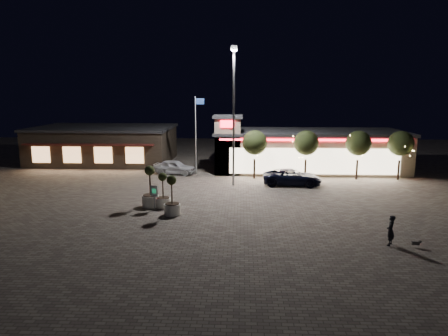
{
  "coord_description": "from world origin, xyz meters",
  "views": [
    {
      "loc": [
        2.75,
        -27.76,
        8.47
      ],
      "look_at": [
        1.23,
        6.0,
        1.98
      ],
      "focal_mm": 32.0,
      "sensor_mm": 36.0,
      "label": 1
    }
  ],
  "objects_px": {
    "pickup_truck": "(292,177)",
    "white_sedan": "(174,167)",
    "valet_sign": "(154,193)",
    "pedestrian": "(391,230)",
    "planter_mid": "(172,203)",
    "planter_left": "(150,194)"
  },
  "relations": [
    {
      "from": "white_sedan",
      "to": "planter_mid",
      "type": "xyz_separation_m",
      "value": [
        2.17,
        -13.86,
        0.12
      ]
    },
    {
      "from": "white_sedan",
      "to": "planter_left",
      "type": "bearing_deg",
      "value": -167.78
    },
    {
      "from": "pedestrian",
      "to": "planter_mid",
      "type": "distance_m",
      "value": 14.09
    },
    {
      "from": "planter_left",
      "to": "planter_mid",
      "type": "distance_m",
      "value": 2.79
    },
    {
      "from": "pickup_truck",
      "to": "planter_left",
      "type": "height_order",
      "value": "planter_left"
    },
    {
      "from": "planter_left",
      "to": "valet_sign",
      "type": "height_order",
      "value": "planter_left"
    },
    {
      "from": "white_sedan",
      "to": "valet_sign",
      "type": "height_order",
      "value": "valet_sign"
    },
    {
      "from": "planter_left",
      "to": "valet_sign",
      "type": "relative_size",
      "value": 1.71
    },
    {
      "from": "pickup_truck",
      "to": "white_sedan",
      "type": "xyz_separation_m",
      "value": [
        -11.65,
        4.47,
        0.01
      ]
    },
    {
      "from": "pedestrian",
      "to": "valet_sign",
      "type": "relative_size",
      "value": 0.94
    },
    {
      "from": "white_sedan",
      "to": "pedestrian",
      "type": "xyz_separation_m",
      "value": [
        15.33,
        -18.9,
        0.11
      ]
    },
    {
      "from": "pickup_truck",
      "to": "planter_left",
      "type": "distance_m",
      "value": 13.64
    },
    {
      "from": "pedestrian",
      "to": "planter_left",
      "type": "bearing_deg",
      "value": -83.98
    },
    {
      "from": "white_sedan",
      "to": "planter_mid",
      "type": "relative_size",
      "value": 1.57
    },
    {
      "from": "pickup_truck",
      "to": "valet_sign",
      "type": "relative_size",
      "value": 2.93
    },
    {
      "from": "pickup_truck",
      "to": "pedestrian",
      "type": "height_order",
      "value": "pedestrian"
    },
    {
      "from": "white_sedan",
      "to": "valet_sign",
      "type": "distance_m",
      "value": 12.85
    },
    {
      "from": "planter_mid",
      "to": "valet_sign",
      "type": "distance_m",
      "value": 1.85
    },
    {
      "from": "white_sedan",
      "to": "planter_left",
      "type": "height_order",
      "value": "planter_left"
    },
    {
      "from": "pickup_truck",
      "to": "pedestrian",
      "type": "xyz_separation_m",
      "value": [
        3.68,
        -14.43,
        0.12
      ]
    },
    {
      "from": "valet_sign",
      "to": "pickup_truck",
      "type": "bearing_deg",
      "value": 37.31
    },
    {
      "from": "pickup_truck",
      "to": "white_sedan",
      "type": "relative_size",
      "value": 1.21
    }
  ]
}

